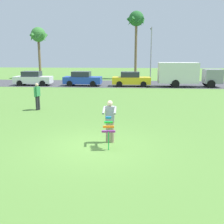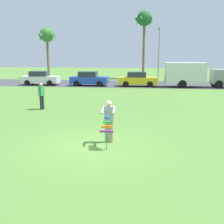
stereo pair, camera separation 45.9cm
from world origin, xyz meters
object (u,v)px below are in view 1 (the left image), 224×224
Objects in this scene: parked_car_blue at (82,79)px; streetlight_pole at (151,50)px; kite_held at (108,128)px; parked_truck_grey_van at (186,74)px; parked_car_yellow at (131,79)px; parked_car_white at (33,79)px; person_walker_near at (37,96)px; palm_tree_right_near at (136,22)px; palm_tree_left_near at (38,37)px; person_kite_flyer at (110,120)px.

streetlight_pole reaches higher than parked_car_blue.
kite_held is 0.18× the size of parked_truck_grey_van.
parked_car_white is at bearing -180.00° from parked_car_yellow.
parked_truck_grey_van is at bearing -65.91° from streetlight_pole.
parked_car_white is 14.53m from person_walker_near.
streetlight_pole reaches higher than parked_car_yellow.
palm_tree_right_near is (0.48, 9.81, 7.15)m from parked_car_yellow.
palm_tree_right_near is (1.04, 30.17, 7.11)m from kite_held.
parked_car_blue is 0.63× the size of parked_truck_grey_van.
parked_car_yellow is at bearing -179.99° from parked_truck_grey_van.
palm_tree_left_near is 0.78× the size of palm_tree_right_near.
parked_car_white and parked_car_blue have the same top height.
person_kite_flyer is 0.41× the size of parked_car_yellow.
kite_held is at bearing -76.46° from parked_car_blue.
streetlight_pole is 22.80m from person_walker_near.
parked_car_yellow is 0.45× the size of palm_tree_right_near.
kite_held is 0.28× the size of parked_car_blue.
parked_truck_grey_van is at bearing -61.13° from palm_tree_right_near.
palm_tree_left_near is at bearing -179.17° from palm_tree_right_near.
streetlight_pole is at bearing 71.40° from parked_car_yellow.
parked_car_yellow is 2.45× the size of person_walker_near.
parked_car_yellow reaches higher than kite_held.
parked_car_blue is (-4.90, 20.36, -0.04)m from kite_held.
palm_tree_left_near reaches higher than person_walker_near.
person_kite_flyer is at bearing 91.04° from kite_held.
palm_tree_left_near is at bearing 113.63° from kite_held.
person_walker_near is (-11.68, -13.49, -0.48)m from parked_truck_grey_van.
parked_car_yellow is 5.93m from parked_truck_grey_van.
palm_tree_left_near is 1.05× the size of streetlight_pole.
person_kite_flyer is 19.63m from parked_car_yellow.
palm_tree_right_near reaches higher than kite_held.
parked_car_blue is 1.00× the size of parked_car_yellow.
parked_truck_grey_van is (6.46, 19.62, 0.46)m from person_kite_flyer.
parked_truck_grey_van reaches higher than kite_held.
palm_tree_right_near is (-5.41, 9.81, 6.51)m from parked_truck_grey_van.
parked_car_white is at bearing -151.26° from streetlight_pole.
parked_car_yellow is 14.68m from person_walker_near.
parked_car_blue is at bearing 180.00° from parked_truck_grey_van.
person_walker_near is at bearing -111.59° from streetlight_pole.
parked_car_yellow is at bearing 88.43° from kite_held.
palm_tree_left_near reaches higher than kite_held.
streetlight_pole is at bearing 43.24° from parked_car_blue.
palm_tree_right_near is 4.98m from streetlight_pole.
streetlight_pole is at bearing 83.68° from kite_held.
parked_car_white is 2.45× the size of person_walker_near.
parked_car_blue is 13.67m from palm_tree_left_near.
palm_tree_right_near is (14.15, 0.20, 1.93)m from palm_tree_left_near.
parked_truck_grey_van is at bearing 71.77° from person_kite_flyer.
parked_car_yellow is 17.50m from palm_tree_left_near.
palm_tree_right_near is (1.06, 29.43, 6.97)m from person_kite_flyer.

